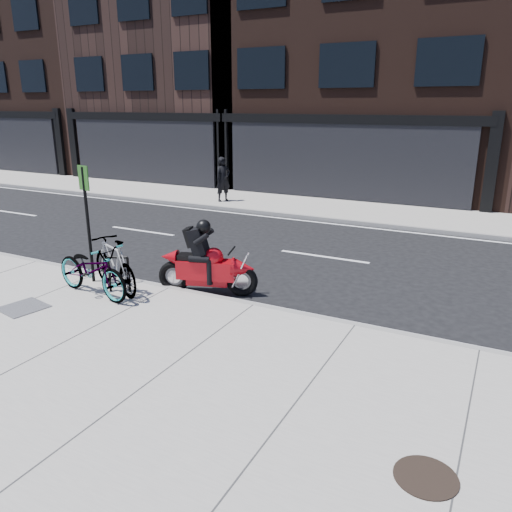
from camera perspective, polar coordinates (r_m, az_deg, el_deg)
The scene contains 14 objects.
ground at distance 11.33m, azimuth 4.34°, elevation -2.74°, with size 120.00×120.00×0.00m, color black.
sidewalk_near at distance 7.38m, azimuth -11.53°, elevation -13.96°, with size 60.00×6.00×0.13m, color gray.
sidewalk_far at distance 18.46m, azimuth 13.85°, elevation 4.77°, with size 60.00×3.50×0.13m, color gray.
building_west at distance 35.82m, azimuth -21.10°, elevation 20.64°, with size 10.00×10.00×13.50m, color black.
building_midwest at distance 29.27m, azimuth -6.68°, elevation 21.17°, with size 10.00×10.00×12.00m, color black.
building_center at distance 25.33m, azimuth 14.33°, elevation 24.31°, with size 12.00×10.00×14.50m, color black.
bike_rack at distance 10.50m, azimuth -15.42°, elevation -1.64°, with size 0.42×0.21×0.75m.
bicycle_front at distance 10.42m, azimuth -18.24°, elevation -1.49°, with size 0.71×2.05×1.08m, color gray.
bicycle_rear at distance 10.53m, azimuth -15.88°, elevation -0.93°, with size 0.53×1.88×1.13m, color gray.
motorcycle at distance 10.33m, azimuth -5.12°, elevation -0.95°, with size 2.08×0.90×1.60m.
pedestrian at distance 19.77m, azimuth -3.78°, elevation 8.74°, with size 0.63×0.41×1.72m, color black.
manhole_cover at distance 5.88m, azimuth 18.84°, elevation -22.80°, with size 0.66×0.66×0.01m, color black.
utility_grate at distance 10.43m, azimuth -25.06°, elevation -5.35°, with size 0.75×0.75×0.01m, color #565659.
sign_post at distance 11.01m, azimuth -18.75°, elevation 4.56°, with size 0.33×0.09×2.49m.
Camera 1 is at (4.10, -9.85, 3.82)m, focal length 35.00 mm.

